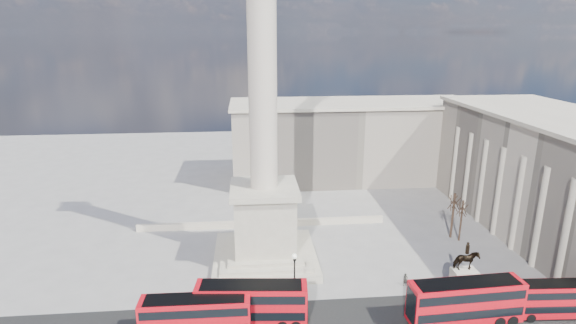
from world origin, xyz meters
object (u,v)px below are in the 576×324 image
Objects in this scene: nelsons_column at (264,171)px; red_bus_b at (252,303)px; red_bus_d at (558,299)px; pedestrian_walking at (405,280)px; equestrian_statue at (464,280)px; red_bus_c at (466,301)px; pedestrian_standing at (456,279)px; pedestrian_crossing at (302,285)px; victorian_lamp at (295,277)px; red_bus_a at (197,316)px.

red_bus_b is (-1.97, -14.25, -10.39)m from nelsons_column.
red_bus_d is 16.47m from pedestrian_walking.
nelsons_column reaches higher than equestrian_statue.
red_bus_c reaches higher than red_bus_d.
pedestrian_crossing is at bearing -25.47° from pedestrian_standing.
nelsons_column is at bearing 103.09° from victorian_lamp.
red_bus_d is at bearing 112.67° from pedestrian_standing.
nelsons_column is 7.08× the size of victorian_lamp.
red_bus_a is at bearing -160.26° from victorian_lamp.
red_bus_c is at bearing -37.60° from nelsons_column.
victorian_lamp reaches higher than red_bus_c.
nelsons_column is 4.43× the size of red_bus_a.
nelsons_column is 4.01× the size of red_bus_c.
pedestrian_walking is (24.84, 7.51, -1.56)m from red_bus_a.
red_bus_b is 33.72m from red_bus_d.
pedestrian_standing is at bearing 68.40° from red_bus_c.
red_bus_c is at bearing -65.05° from pedestrian_walking.
red_bus_b is (5.75, 1.61, 0.14)m from red_bus_a.
pedestrian_crossing is (6.10, 5.54, -1.58)m from red_bus_b.
red_bus_b reaches higher than pedestrian_standing.
red_bus_b reaches higher than red_bus_a.
victorian_lamp is at bearing -179.13° from equestrian_statue.
red_bus_a is 1.52× the size of equestrian_statue.
red_bus_c is 1.77× the size of victorian_lamp.
pedestrian_standing is at bearing 77.46° from equestrian_statue.
equestrian_statue is 6.87m from pedestrian_walking.
victorian_lamp is 3.71× the size of pedestrian_crossing.
red_bus_c is at bearing 0.38° from red_bus_a.
equestrian_statue is 19.02m from pedestrian_crossing.
nelsons_column is 4.13× the size of red_bus_b.
victorian_lamp is at bearing 147.50° from pedestrian_crossing.
red_bus_d is (31.70, -15.89, -10.76)m from nelsons_column.
red_bus_b is 24.92m from equestrian_statue.
pedestrian_walking is at bearing 155.75° from red_bus_d.
red_bus_c reaches higher than red_bus_b.
pedestrian_walking is (17.13, -8.35, -12.09)m from nelsons_column.
pedestrian_standing is at bearing -3.72° from pedestrian_walking.
pedestrian_crossing is at bearing 170.68° from equestrian_statue.
pedestrian_walking reaches higher than pedestrian_standing.
red_bus_d is 6.50× the size of pedestrian_standing.
victorian_lamp is 4.47× the size of pedestrian_standing.
nelsons_column reaches higher than pedestrian_standing.
equestrian_statue is at bearing -32.22° from pedestrian_walking.
red_bus_b reaches higher than pedestrian_walking.
pedestrian_standing is 19.40m from pedestrian_crossing.
nelsons_column reaches higher than red_bus_a.
pedestrian_crossing is (-13.00, -0.35, 0.12)m from pedestrian_walking.
red_bus_a is 30.82m from equestrian_statue.
pedestrian_standing is (25.50, 5.62, -1.74)m from red_bus_b.
red_bus_b is 26.17m from pedestrian_standing.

